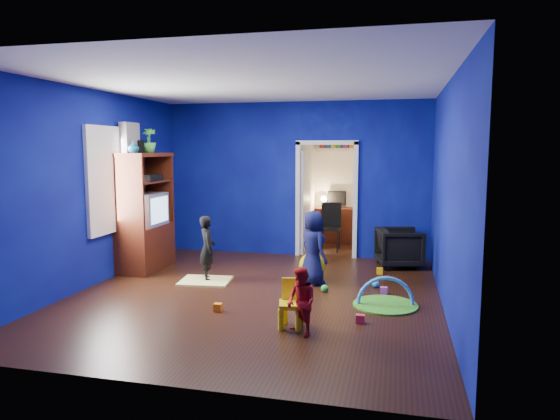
% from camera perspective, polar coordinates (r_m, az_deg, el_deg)
% --- Properties ---
extents(floor, '(5.00, 5.50, 0.01)m').
position_cam_1_polar(floor, '(7.06, -2.84, -9.70)').
color(floor, black).
rests_on(floor, ground).
extents(ceiling, '(5.00, 5.50, 0.01)m').
position_cam_1_polar(ceiling, '(6.81, -3.00, 14.35)').
color(ceiling, white).
rests_on(ceiling, wall_back).
extents(wall_back, '(5.00, 0.02, 2.90)m').
position_cam_1_polar(wall_back, '(9.45, 1.74, 3.51)').
color(wall_back, '#090A69').
rests_on(wall_back, floor).
extents(wall_front, '(5.00, 0.02, 2.90)m').
position_cam_1_polar(wall_front, '(4.23, -13.36, -1.08)').
color(wall_front, '#090A69').
rests_on(wall_front, floor).
extents(wall_left, '(0.02, 5.50, 2.90)m').
position_cam_1_polar(wall_left, '(7.86, -20.73, 2.33)').
color(wall_left, '#090A69').
rests_on(wall_left, floor).
extents(wall_right, '(0.02, 5.50, 2.90)m').
position_cam_1_polar(wall_right, '(6.55, 18.61, 1.56)').
color(wall_right, '#090A69').
rests_on(wall_right, floor).
extents(alcove, '(1.00, 1.75, 2.50)m').
position_cam_1_polar(alcove, '(10.23, 6.02, 2.62)').
color(alcove, silver).
rests_on(alcove, floor).
extents(armchair, '(0.88, 0.87, 0.67)m').
position_cam_1_polar(armchair, '(8.86, 13.50, -4.21)').
color(armchair, black).
rests_on(armchair, floor).
extents(child_black, '(0.39, 0.44, 1.01)m').
position_cam_1_polar(child_black, '(7.78, -8.31, -4.35)').
color(child_black, black).
rests_on(child_black, floor).
extents(child_navy, '(0.62, 0.64, 1.11)m').
position_cam_1_polar(child_navy, '(7.52, 3.79, -4.29)').
color(child_navy, '#0E1134').
rests_on(child_navy, floor).
extents(toddler_red, '(0.46, 0.46, 0.75)m').
position_cam_1_polar(toddler_red, '(5.52, 2.45, -10.43)').
color(toddler_red, red).
rests_on(toddler_red, floor).
extents(vase, '(0.20, 0.20, 0.19)m').
position_cam_1_polar(vase, '(8.32, -16.43, 6.91)').
color(vase, '#0B4C5E').
rests_on(vase, tv_armoire).
extents(potted_plant, '(0.31, 0.31, 0.42)m').
position_cam_1_polar(potted_plant, '(8.77, -14.76, 7.70)').
color(potted_plant, green).
rests_on(potted_plant, tv_armoire).
extents(tv_armoire, '(0.58, 1.14, 1.96)m').
position_cam_1_polar(tv_armoire, '(8.64, -15.20, -0.20)').
color(tv_armoire, '#3D120A').
rests_on(tv_armoire, floor).
extents(crt_tv, '(0.46, 0.70, 0.54)m').
position_cam_1_polar(crt_tv, '(8.62, -14.97, 0.06)').
color(crt_tv, silver).
rests_on(crt_tv, tv_armoire).
extents(yellow_blanket, '(0.81, 0.68, 0.03)m').
position_cam_1_polar(yellow_blanket, '(7.81, -8.51, -8.02)').
color(yellow_blanket, '#F2E07A').
rests_on(yellow_blanket, floor).
extents(hopper_ball, '(0.42, 0.42, 0.42)m').
position_cam_1_polar(hopper_ball, '(7.85, 3.71, -6.41)').
color(hopper_ball, yellow).
rests_on(hopper_ball, floor).
extents(kid_chair, '(0.34, 0.34, 0.50)m').
position_cam_1_polar(kid_chair, '(5.78, 1.33, -10.94)').
color(kid_chair, yellow).
rests_on(kid_chair, floor).
extents(play_mat, '(0.84, 0.84, 0.02)m').
position_cam_1_polar(play_mat, '(6.74, 11.94, -10.56)').
color(play_mat, '#3C9622').
rests_on(play_mat, floor).
extents(toy_arch, '(0.75, 0.17, 0.75)m').
position_cam_1_polar(toy_arch, '(6.74, 11.94, -10.48)').
color(toy_arch, '#3F8CD8').
rests_on(toy_arch, floor).
extents(window_left, '(0.03, 0.95, 1.55)m').
position_cam_1_polar(window_left, '(8.13, -19.30, 3.25)').
color(window_left, white).
rests_on(window_left, wall_left).
extents(curtain, '(0.14, 0.42, 2.40)m').
position_cam_1_polar(curtain, '(8.56, -16.59, 1.51)').
color(curtain, slate).
rests_on(curtain, floor).
extents(doorway, '(1.16, 0.10, 2.10)m').
position_cam_1_polar(doorway, '(9.38, 5.33, 1.00)').
color(doorway, white).
rests_on(doorway, floor).
extents(study_desk, '(0.88, 0.44, 0.75)m').
position_cam_1_polar(study_desk, '(10.95, 6.39, -1.70)').
color(study_desk, '#3D140A').
rests_on(study_desk, floor).
extents(desk_monitor, '(0.40, 0.05, 0.32)m').
position_cam_1_polar(desk_monitor, '(11.00, 6.50, 1.35)').
color(desk_monitor, black).
rests_on(desk_monitor, study_desk).
extents(desk_lamp, '(0.14, 0.14, 0.14)m').
position_cam_1_polar(desk_lamp, '(10.98, 5.01, 1.26)').
color(desk_lamp, '#FFD88C').
rests_on(desk_lamp, study_desk).
extents(folding_chair, '(0.40, 0.40, 0.92)m').
position_cam_1_polar(folding_chair, '(10.00, 5.73, -2.04)').
color(folding_chair, black).
rests_on(folding_chair, floor).
extents(book_shelf, '(0.88, 0.24, 0.04)m').
position_cam_1_polar(book_shelf, '(10.94, 6.58, 6.94)').
color(book_shelf, white).
rests_on(book_shelf, study_desk).
extents(toy_0, '(0.10, 0.08, 0.10)m').
position_cam_1_polar(toy_0, '(6.05, 9.16, -12.18)').
color(toy_0, red).
rests_on(toy_0, floor).
extents(toy_1, '(0.11, 0.11, 0.11)m').
position_cam_1_polar(toy_1, '(7.54, 10.88, -8.28)').
color(toy_1, '#2AA9EE').
rests_on(toy_1, floor).
extents(toy_2, '(0.10, 0.08, 0.10)m').
position_cam_1_polar(toy_2, '(6.43, -7.11, -10.98)').
color(toy_2, orange).
rests_on(toy_2, floor).
extents(toy_3, '(0.11, 0.11, 0.11)m').
position_cam_1_polar(toy_3, '(7.22, 5.13, -8.89)').
color(toy_3, green).
rests_on(toy_3, floor).
extents(toy_4, '(0.10, 0.08, 0.10)m').
position_cam_1_polar(toy_4, '(7.24, 11.78, -9.00)').
color(toy_4, '#BF47B9').
rests_on(toy_4, floor).
extents(toy_5, '(0.10, 0.08, 0.10)m').
position_cam_1_polar(toy_5, '(8.35, 11.32, -6.83)').
color(toy_5, yellow).
rests_on(toy_5, floor).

